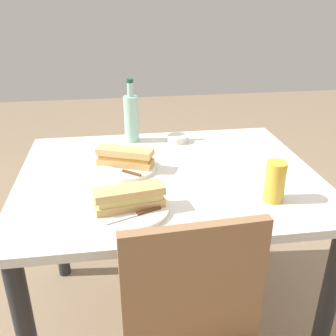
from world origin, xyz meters
name	(u,v)px	position (x,y,z in m)	size (l,w,h in m)	color
ground_plane	(168,318)	(0.00, 0.00, 0.00)	(8.00, 8.00, 0.00)	#8C755B
dining_table	(168,198)	(0.00, 0.00, 0.63)	(1.11, 0.89, 0.74)	silver
plate_near	(126,167)	(0.16, -0.06, 0.74)	(0.24, 0.24, 0.01)	silver
baguette_sandwich_near	(125,157)	(0.16, -0.06, 0.79)	(0.22, 0.15, 0.07)	tan
knife_near	(123,171)	(0.17, 0.00, 0.76)	(0.15, 0.12, 0.01)	silver
plate_far	(130,209)	(0.16, 0.26, 0.74)	(0.24, 0.24, 0.01)	silver
baguette_sandwich_far	(129,198)	(0.16, 0.26, 0.79)	(0.22, 0.10, 0.07)	tan
knife_far	(137,214)	(0.14, 0.31, 0.76)	(0.17, 0.08, 0.01)	silver
water_bottle	(131,117)	(0.11, -0.36, 0.85)	(0.06, 0.06, 0.28)	#99C6B7
beer_glass	(275,182)	(-0.31, 0.25, 0.80)	(0.07, 0.07, 0.13)	gold
olive_bowl	(178,139)	(-0.09, -0.32, 0.75)	(0.09, 0.09, 0.03)	silver
paper_napkin	(246,175)	(-0.28, 0.07, 0.74)	(0.14, 0.14, 0.00)	white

